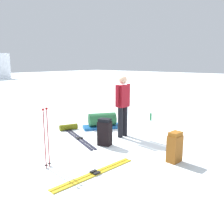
{
  "coord_description": "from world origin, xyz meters",
  "views": [
    {
      "loc": [
        -5.04,
        -4.38,
        2.08
      ],
      "look_at": [
        0.0,
        0.0,
        0.7
      ],
      "focal_mm": 39.4,
      "sensor_mm": 36.0,
      "label": 1
    }
  ],
  "objects_px": {
    "ski_poles_planted_near": "(46,135)",
    "skier_standing": "(123,103)",
    "gear_sled": "(102,121)",
    "sleeping_mat_rolled": "(69,127)",
    "ski_pair_near": "(79,139)",
    "ski_pair_far": "(95,173)",
    "thermos_bottle": "(151,117)",
    "ski_poles_planted_far": "(122,102)",
    "backpack_bright": "(105,132)",
    "backpack_large_dark": "(175,147)"
  },
  "relations": [
    {
      "from": "ski_pair_near",
      "to": "backpack_bright",
      "type": "xyz_separation_m",
      "value": [
        0.1,
        -0.85,
        0.32
      ]
    },
    {
      "from": "skier_standing",
      "to": "gear_sled",
      "type": "relative_size",
      "value": 1.36
    },
    {
      "from": "skier_standing",
      "to": "backpack_bright",
      "type": "relative_size",
      "value": 2.47
    },
    {
      "from": "backpack_large_dark",
      "to": "ski_poles_planted_far",
      "type": "xyz_separation_m",
      "value": [
        1.94,
        2.97,
        0.41
      ]
    },
    {
      "from": "ski_pair_near",
      "to": "ski_poles_planted_far",
      "type": "xyz_separation_m",
      "value": [
        2.22,
        0.3,
        0.72
      ]
    },
    {
      "from": "ski_poles_planted_far",
      "to": "gear_sled",
      "type": "relative_size",
      "value": 1.05
    },
    {
      "from": "backpack_large_dark",
      "to": "ski_pair_near",
      "type": "bearing_deg",
      "value": 96.12
    },
    {
      "from": "sleeping_mat_rolled",
      "to": "skier_standing",
      "type": "bearing_deg",
      "value": -71.34
    },
    {
      "from": "gear_sled",
      "to": "backpack_bright",
      "type": "bearing_deg",
      "value": -134.55
    },
    {
      "from": "backpack_bright",
      "to": "gear_sled",
      "type": "distance_m",
      "value": 1.62
    },
    {
      "from": "sleeping_mat_rolled",
      "to": "thermos_bottle",
      "type": "distance_m",
      "value": 3.02
    },
    {
      "from": "skier_standing",
      "to": "gear_sled",
      "type": "distance_m",
      "value": 1.29
    },
    {
      "from": "ski_pair_far",
      "to": "gear_sled",
      "type": "relative_size",
      "value": 1.53
    },
    {
      "from": "skier_standing",
      "to": "thermos_bottle",
      "type": "relative_size",
      "value": 6.54
    },
    {
      "from": "skier_standing",
      "to": "ski_pair_near",
      "type": "distance_m",
      "value": 1.54
    },
    {
      "from": "ski_pair_far",
      "to": "thermos_bottle",
      "type": "height_order",
      "value": "thermos_bottle"
    },
    {
      "from": "ski_pair_far",
      "to": "thermos_bottle",
      "type": "relative_size",
      "value": 7.35
    },
    {
      "from": "backpack_large_dark",
      "to": "thermos_bottle",
      "type": "xyz_separation_m",
      "value": [
        2.87,
        2.38,
        -0.19
      ]
    },
    {
      "from": "ski_poles_planted_far",
      "to": "gear_sled",
      "type": "xyz_separation_m",
      "value": [
        -0.99,
        0.0,
        -0.51
      ]
    },
    {
      "from": "ski_pair_near",
      "to": "gear_sled",
      "type": "height_order",
      "value": "gear_sled"
    },
    {
      "from": "ski_pair_near",
      "to": "ski_poles_planted_near",
      "type": "distance_m",
      "value": 1.97
    },
    {
      "from": "gear_sled",
      "to": "thermos_bottle",
      "type": "bearing_deg",
      "value": -16.93
    },
    {
      "from": "backpack_large_dark",
      "to": "ski_poles_planted_near",
      "type": "xyz_separation_m",
      "value": [
        -1.91,
        1.78,
        0.36
      ]
    },
    {
      "from": "ski_poles_planted_far",
      "to": "ski_pair_near",
      "type": "bearing_deg",
      "value": -172.33
    },
    {
      "from": "ski_poles_planted_near",
      "to": "sleeping_mat_rolled",
      "type": "bearing_deg",
      "value": 42.22
    },
    {
      "from": "sleeping_mat_rolled",
      "to": "ski_poles_planted_near",
      "type": "bearing_deg",
      "value": -137.78
    },
    {
      "from": "backpack_large_dark",
      "to": "gear_sled",
      "type": "height_order",
      "value": "backpack_large_dark"
    },
    {
      "from": "sleeping_mat_rolled",
      "to": "backpack_bright",
      "type": "bearing_deg",
      "value": -99.5
    },
    {
      "from": "ski_pair_near",
      "to": "gear_sled",
      "type": "relative_size",
      "value": 1.5
    },
    {
      "from": "gear_sled",
      "to": "skier_standing",
      "type": "bearing_deg",
      "value": -104.34
    },
    {
      "from": "ski_pair_near",
      "to": "sleeping_mat_rolled",
      "type": "xyz_separation_m",
      "value": [
        0.4,
        0.95,
        0.08
      ]
    },
    {
      "from": "ski_pair_far",
      "to": "sleeping_mat_rolled",
      "type": "xyz_separation_m",
      "value": [
        1.62,
        2.77,
        0.08
      ]
    },
    {
      "from": "skier_standing",
      "to": "ski_poles_planted_near",
      "type": "bearing_deg",
      "value": -176.51
    },
    {
      "from": "ski_pair_far",
      "to": "backpack_bright",
      "type": "xyz_separation_m",
      "value": [
        1.32,
        0.97,
        0.32
      ]
    },
    {
      "from": "gear_sled",
      "to": "ski_poles_planted_near",
      "type": "bearing_deg",
      "value": -157.41
    },
    {
      "from": "backpack_large_dark",
      "to": "backpack_bright",
      "type": "xyz_separation_m",
      "value": [
        -0.19,
        1.82,
        0.02
      ]
    },
    {
      "from": "thermos_bottle",
      "to": "ski_poles_planted_near",
      "type": "bearing_deg",
      "value": -172.79
    },
    {
      "from": "backpack_large_dark",
      "to": "sleeping_mat_rolled",
      "type": "distance_m",
      "value": 3.62
    },
    {
      "from": "skier_standing",
      "to": "ski_poles_planted_near",
      "type": "relative_size",
      "value": 1.4
    },
    {
      "from": "skier_standing",
      "to": "ski_poles_planted_far",
      "type": "relative_size",
      "value": 1.29
    },
    {
      "from": "ski_poles_planted_far",
      "to": "gear_sled",
      "type": "distance_m",
      "value": 1.11
    },
    {
      "from": "ski_pair_near",
      "to": "ski_poles_planted_far",
      "type": "bearing_deg",
      "value": 7.67
    },
    {
      "from": "ski_pair_near",
      "to": "ski_poles_planted_near",
      "type": "bearing_deg",
      "value": -151.31
    },
    {
      "from": "ski_poles_planted_near",
      "to": "gear_sled",
      "type": "bearing_deg",
      "value": 22.59
    },
    {
      "from": "ski_pair_far",
      "to": "ski_poles_planted_far",
      "type": "height_order",
      "value": "ski_poles_planted_far"
    },
    {
      "from": "ski_poles_planted_far",
      "to": "sleeping_mat_rolled",
      "type": "xyz_separation_m",
      "value": [
        -1.82,
        0.65,
        -0.64
      ]
    },
    {
      "from": "gear_sled",
      "to": "thermos_bottle",
      "type": "height_order",
      "value": "gear_sled"
    },
    {
      "from": "skier_standing",
      "to": "sleeping_mat_rolled",
      "type": "relative_size",
      "value": 3.09
    },
    {
      "from": "ski_pair_far",
      "to": "gear_sled",
      "type": "height_order",
      "value": "gear_sled"
    },
    {
      "from": "ski_poles_planted_near",
      "to": "skier_standing",
      "type": "bearing_deg",
      "value": 3.49
    }
  ]
}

